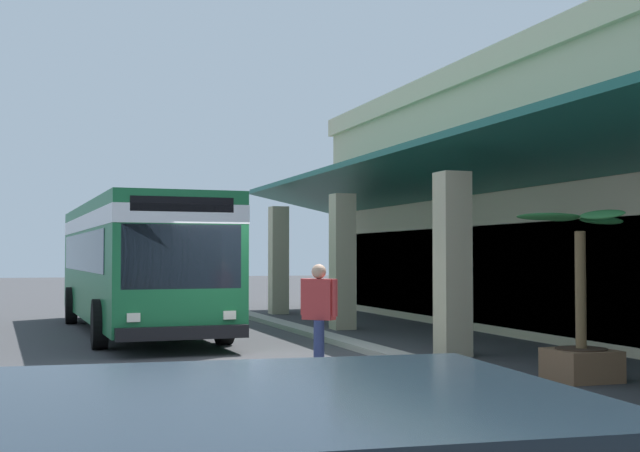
# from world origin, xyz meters

# --- Properties ---
(ground) EXTENTS (120.00, 120.00, 0.00)m
(ground) POSITION_xyz_m (0.00, 8.00, 0.00)
(ground) COLOR #38383A
(curb_strip) EXTENTS (28.86, 0.50, 0.12)m
(curb_strip) POSITION_xyz_m (-2.69, 2.50, 0.06)
(curb_strip) COLOR #9E998E
(curb_strip) RESTS_ON ground
(transit_bus) EXTENTS (11.31, 3.14, 3.34)m
(transit_bus) POSITION_xyz_m (-6.67, -1.32, 1.85)
(transit_bus) COLOR #196638
(transit_bus) RESTS_ON ground
(pedestrian) EXTENTS (0.58, 0.51, 1.73)m
(pedestrian) POSITION_xyz_m (1.83, 0.59, 0.98)
(pedestrian) COLOR navy
(pedestrian) RESTS_ON ground
(potted_palm) EXTENTS (1.90, 1.92, 2.56)m
(potted_palm) POSITION_xyz_m (3.72, 4.10, 0.61)
(potted_palm) COLOR brown
(potted_palm) RESTS_ON ground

